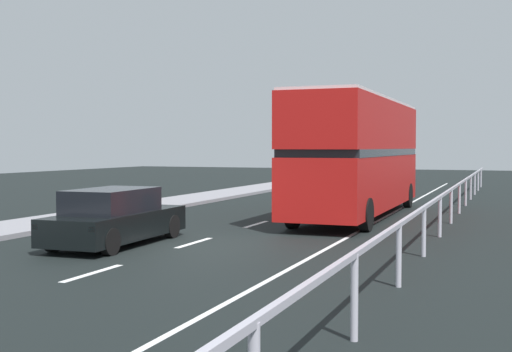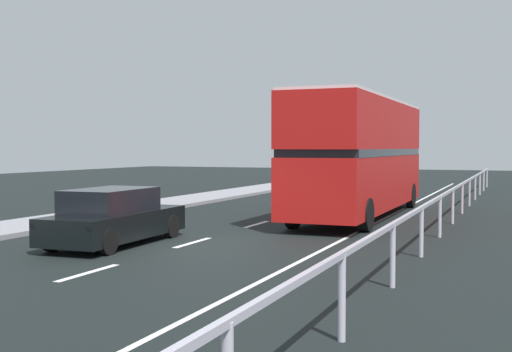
% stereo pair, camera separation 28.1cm
% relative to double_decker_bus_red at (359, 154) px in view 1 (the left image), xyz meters
% --- Properties ---
extents(ground_plane, '(75.27, 120.00, 0.10)m').
position_rel_double_decker_bus_red_xyz_m(ground_plane, '(-2.55, -8.27, -2.30)').
color(ground_plane, black).
extents(lane_paint_markings, '(3.62, 46.00, 0.01)m').
position_rel_double_decker_bus_red_xyz_m(lane_paint_markings, '(-0.33, -0.01, -2.25)').
color(lane_paint_markings, silver).
rests_on(lane_paint_markings, ground).
extents(bridge_side_railing, '(0.10, 42.00, 1.16)m').
position_rel_double_decker_bus_red_xyz_m(bridge_side_railing, '(3.29, 0.73, -1.32)').
color(bridge_side_railing, '#B1ADBB').
rests_on(bridge_side_railing, ground).
extents(double_decker_bus_red, '(2.57, 11.38, 4.20)m').
position_rel_double_decker_bus_red_xyz_m(double_decker_bus_red, '(0.00, 0.00, 0.00)').
color(double_decker_bus_red, '#B11412').
rests_on(double_decker_bus_red, ground).
extents(hatchback_car_near, '(1.87, 4.57, 1.44)m').
position_rel_double_decker_bus_red_xyz_m(hatchback_car_near, '(-4.27, -9.01, -1.57)').
color(hatchback_car_near, black).
rests_on(hatchback_car_near, ground).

